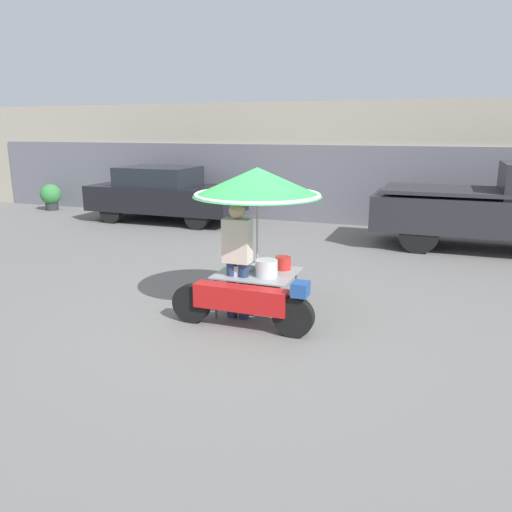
% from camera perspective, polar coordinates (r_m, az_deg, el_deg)
% --- Properties ---
extents(ground_plane, '(36.00, 36.00, 0.00)m').
position_cam_1_polar(ground_plane, '(7.02, -1.01, -7.37)').
color(ground_plane, slate).
extents(shopfront_building, '(28.00, 2.06, 3.32)m').
position_cam_1_polar(shopfront_building, '(14.96, 11.26, 10.47)').
color(shopfront_building, '#B2A893').
rests_on(shopfront_building, ground).
extents(vendor_motorcycle_cart, '(1.99, 1.78, 2.09)m').
position_cam_1_polar(vendor_motorcycle_cart, '(6.83, 0.00, 6.15)').
color(vendor_motorcycle_cart, black).
rests_on(vendor_motorcycle_cart, ground).
extents(vendor_person, '(0.38, 0.22, 1.64)m').
position_cam_1_polar(vendor_person, '(6.85, -2.14, 0.17)').
color(vendor_person, navy).
rests_on(vendor_person, ground).
extents(parked_car, '(4.35, 1.81, 1.55)m').
position_cam_1_polar(parked_car, '(14.54, -10.40, 7.04)').
color(parked_car, black).
rests_on(parked_car, ground).
extents(pickup_truck, '(5.31, 1.80, 1.91)m').
position_cam_1_polar(pickup_truck, '(11.96, 26.82, 4.88)').
color(pickup_truck, black).
rests_on(pickup_truck, ground).
extents(potted_plant, '(0.67, 0.67, 0.85)m').
position_cam_1_polar(potted_plant, '(17.69, -22.39, 6.39)').
color(potted_plant, '#2D2D33').
rests_on(potted_plant, ground).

